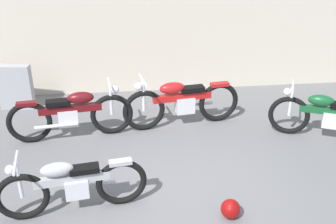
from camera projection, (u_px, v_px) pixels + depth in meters
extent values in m
plane|color=slate|center=(180.00, 196.00, 5.70)|extent=(40.00, 40.00, 0.00)
cube|color=beige|center=(155.00, 11.00, 8.56)|extent=(18.00, 0.30, 3.52)
cube|color=#9E9EA3|center=(15.00, 87.00, 8.14)|extent=(0.69, 0.27, 0.92)
sphere|color=maroon|center=(230.00, 209.00, 5.25)|extent=(0.26, 0.26, 0.26)
torus|color=black|center=(144.00, 111.00, 7.31)|extent=(0.79, 0.21, 0.78)
torus|color=black|center=(219.00, 102.00, 7.64)|extent=(0.79, 0.21, 0.78)
cube|color=silver|center=(185.00, 105.00, 7.48)|extent=(0.37, 0.26, 0.30)
cube|color=#B21919|center=(182.00, 97.00, 7.40)|extent=(1.10, 0.26, 0.13)
ellipsoid|color=#B21919|center=(172.00, 88.00, 7.27)|extent=(0.50, 0.28, 0.21)
cube|color=black|center=(192.00, 89.00, 7.38)|extent=(0.45, 0.25, 0.09)
cube|color=#B21919|center=(220.00, 84.00, 7.49)|extent=(0.36, 0.18, 0.06)
cylinder|color=silver|center=(143.00, 96.00, 7.19)|extent=(0.06, 0.06, 0.59)
cylinder|color=silver|center=(143.00, 80.00, 7.06)|extent=(0.13, 0.62, 0.04)
sphere|color=silver|center=(138.00, 86.00, 7.08)|extent=(0.15, 0.15, 0.15)
cylinder|color=silver|center=(194.00, 105.00, 7.68)|extent=(0.75, 0.17, 0.06)
torus|color=black|center=(22.00, 197.00, 5.13)|extent=(0.69, 0.18, 0.69)
torus|color=black|center=(122.00, 182.00, 5.41)|extent=(0.69, 0.18, 0.69)
cube|color=silver|center=(77.00, 188.00, 5.27)|extent=(0.33, 0.23, 0.26)
cube|color=#ADADB2|center=(72.00, 179.00, 5.20)|extent=(0.97, 0.23, 0.11)
ellipsoid|color=#ADADB2|center=(57.00, 170.00, 5.09)|extent=(0.44, 0.24, 0.19)
cube|color=black|center=(84.00, 169.00, 5.18)|extent=(0.40, 0.22, 0.08)
cube|color=#ADADB2|center=(120.00, 162.00, 5.27)|extent=(0.32, 0.15, 0.06)
cylinder|color=silver|center=(19.00, 180.00, 5.02)|extent=(0.05, 0.05, 0.52)
cylinder|color=silver|center=(16.00, 163.00, 4.90)|extent=(0.11, 0.55, 0.03)
sphere|color=silver|center=(10.00, 170.00, 4.93)|extent=(0.13, 0.13, 0.13)
cylinder|color=silver|center=(91.00, 185.00, 5.44)|extent=(0.66, 0.15, 0.06)
torus|color=black|center=(289.00, 115.00, 7.21)|extent=(0.70, 0.37, 0.72)
cube|color=silver|center=(332.00, 120.00, 7.01)|extent=(0.37, 0.31, 0.28)
cube|color=#145128|center=(330.00, 111.00, 6.95)|extent=(0.97, 0.50, 0.12)
ellipsoid|color=#145128|center=(321.00, 100.00, 6.92)|extent=(0.48, 0.36, 0.20)
cylinder|color=silver|center=(291.00, 101.00, 7.09)|extent=(0.06, 0.06, 0.55)
cylinder|color=silver|center=(293.00, 87.00, 6.97)|extent=(0.26, 0.54, 0.04)
sphere|color=silver|center=(288.00, 92.00, 7.03)|extent=(0.14, 0.14, 0.14)
torus|color=black|center=(112.00, 114.00, 7.20)|extent=(0.77, 0.18, 0.76)
torus|color=black|center=(30.00, 123.00, 6.91)|extent=(0.77, 0.18, 0.76)
cube|color=silver|center=(68.00, 118.00, 7.03)|extent=(0.36, 0.25, 0.29)
cube|color=#590F14|center=(70.00, 109.00, 6.97)|extent=(1.08, 0.23, 0.13)
ellipsoid|color=#590F14|center=(80.00, 98.00, 6.93)|extent=(0.48, 0.26, 0.21)
cube|color=black|center=(58.00, 103.00, 6.87)|extent=(0.44, 0.24, 0.08)
cube|color=#590F14|center=(26.00, 104.00, 6.75)|extent=(0.35, 0.16, 0.06)
cylinder|color=silver|center=(111.00, 100.00, 7.07)|extent=(0.06, 0.06, 0.58)
cylinder|color=silver|center=(110.00, 85.00, 6.94)|extent=(0.11, 0.61, 0.04)
sphere|color=silver|center=(115.00, 90.00, 7.01)|extent=(0.15, 0.15, 0.15)
cylinder|color=silver|center=(56.00, 126.00, 6.91)|extent=(0.73, 0.15, 0.06)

